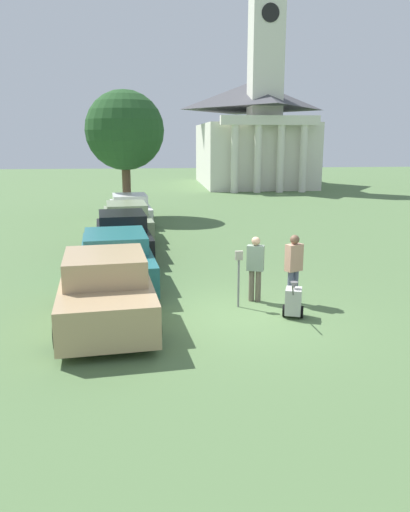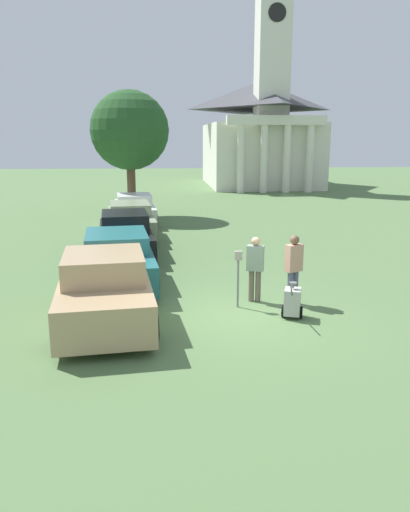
{
  "view_description": "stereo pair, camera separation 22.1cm",
  "coord_description": "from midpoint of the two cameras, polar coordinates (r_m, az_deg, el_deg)",
  "views": [
    {
      "loc": [
        -2.0,
        -10.91,
        4.03
      ],
      "look_at": [
        -0.67,
        1.47,
        1.1
      ],
      "focal_mm": 35.0,
      "sensor_mm": 36.0,
      "label": 1
    },
    {
      "loc": [
        -1.78,
        -10.93,
        4.03
      ],
      "look_at": [
        -0.67,
        1.47,
        1.1
      ],
      "focal_mm": 35.0,
      "sensor_mm": 36.0,
      "label": 2
    }
  ],
  "objects": [
    {
      "name": "person_worker",
      "position": [
        12.56,
        5.27,
        -1.03
      ],
      "size": [
        0.47,
        0.34,
        1.67
      ],
      "rotation": [
        0.0,
        0.0,
        2.81
      ],
      "color": "#665B4C",
      "rests_on": "ground_plane"
    },
    {
      "name": "parked_car_teal",
      "position": [
        14.62,
        -10.58,
        -0.21
      ],
      "size": [
        2.46,
        5.37,
        1.45
      ],
      "rotation": [
        0.0,
        0.0,
        0.1
      ],
      "color": "#23666B",
      "rests_on": "ground_plane"
    },
    {
      "name": "parked_car_tan",
      "position": [
        11.42,
        -11.8,
        -3.82
      ],
      "size": [
        2.43,
        4.79,
        1.6
      ],
      "rotation": [
        0.0,
        0.0,
        0.1
      ],
      "color": "tan",
      "rests_on": "ground_plane"
    },
    {
      "name": "person_supervisor",
      "position": [
        12.47,
        9.6,
        -1.0
      ],
      "size": [
        0.47,
        0.38,
        1.75
      ],
      "rotation": [
        0.0,
        0.0,
        3.6
      ],
      "color": "#515670",
      "rests_on": "ground_plane"
    },
    {
      "name": "parked_car_white",
      "position": [
        24.76,
        -8.83,
        5.28
      ],
      "size": [
        2.31,
        4.89,
        1.41
      ],
      "rotation": [
        0.0,
        0.0,
        0.1
      ],
      "color": "silver",
      "rests_on": "ground_plane"
    },
    {
      "name": "equipment_cart",
      "position": [
        11.7,
        9.53,
        -5.09
      ],
      "size": [
        0.54,
        0.99,
        1.0
      ],
      "rotation": [
        0.0,
        0.0,
        -0.33
      ],
      "color": "#B2B2AD",
      "rests_on": "ground_plane"
    },
    {
      "name": "parked_car_black",
      "position": [
        18.05,
        -9.76,
        2.41
      ],
      "size": [
        2.3,
        5.14,
        1.51
      ],
      "rotation": [
        0.0,
        0.0,
        0.1
      ],
      "color": "black",
      "rests_on": "ground_plane"
    },
    {
      "name": "parked_car_sage",
      "position": [
        21.29,
        -9.24,
        4.03
      ],
      "size": [
        2.34,
        5.43,
        1.44
      ],
      "rotation": [
        0.0,
        0.0,
        0.1
      ],
      "color": "gray",
      "rests_on": "ground_plane"
    },
    {
      "name": "church",
      "position": [
        44.8,
        5.44,
        14.94
      ],
      "size": [
        9.01,
        13.3,
        23.16
      ],
      "color": "silver",
      "rests_on": "ground_plane"
    },
    {
      "name": "ground_plane",
      "position": [
        11.79,
        3.47,
        -6.77
      ],
      "size": [
        120.0,
        120.0,
        0.0
      ],
      "primitive_type": "plane",
      "color": "#517042"
    },
    {
      "name": "shade_tree",
      "position": [
        26.39,
        -9.42,
        13.94
      ],
      "size": [
        4.0,
        4.0,
        6.45
      ],
      "color": "brown",
      "rests_on": "ground_plane"
    },
    {
      "name": "parking_meter",
      "position": [
        12.07,
        3.35,
        -1.42
      ],
      "size": [
        0.18,
        0.09,
        1.41
      ],
      "color": "slate",
      "rests_on": "ground_plane"
    }
  ]
}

